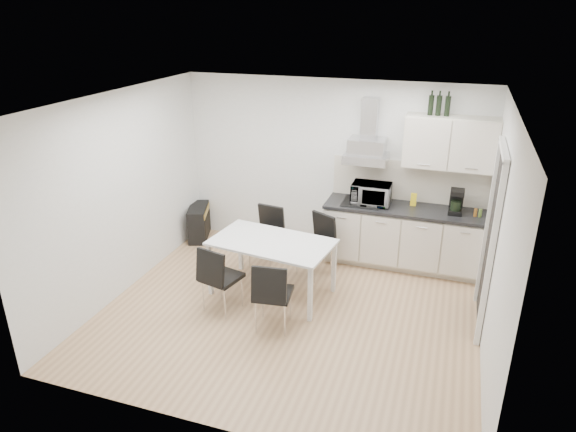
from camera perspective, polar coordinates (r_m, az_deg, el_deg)
name	(u,v)px	position (r m, az deg, el deg)	size (l,w,h in m)	color
ground	(289,312)	(6.49, 0.09, -10.65)	(4.50, 4.50, 0.00)	tan
wall_back	(331,168)	(7.70, 4.82, 5.39)	(4.50, 0.10, 2.60)	white
wall_front	(211,305)	(4.24, -8.59, -9.73)	(4.50, 0.10, 2.60)	white
wall_left	(122,195)	(6.89, -17.97, 2.28)	(0.10, 4.00, 2.60)	white
wall_right	(498,242)	(5.66, 22.31, -2.71)	(0.10, 4.00, 2.60)	white
ceiling	(289,101)	(5.53, 0.11, 12.61)	(4.50, 4.50, 0.00)	white
doorway	(489,242)	(6.25, 21.41, -2.71)	(0.08, 1.04, 2.10)	white
kitchenette	(407,212)	(7.43, 13.13, 0.39)	(2.22, 0.64, 2.52)	beige
dining_table	(272,246)	(6.58, -1.81, -3.39)	(1.63, 1.07, 0.75)	white
chair_far_left	(265,238)	(7.39, -2.55, -2.45)	(0.44, 0.50, 0.88)	black
chair_far_right	(314,247)	(7.13, 2.94, -3.40)	(0.44, 0.50, 0.88)	black
chair_near_left	(222,278)	(6.39, -7.36, -6.85)	(0.44, 0.50, 0.88)	black
chair_near_right	(273,294)	(6.01, -1.66, -8.68)	(0.44, 0.50, 0.88)	black
guitar_amp	(199,222)	(8.46, -9.88, -0.69)	(0.48, 0.70, 0.54)	black
floor_speaker	(272,233)	(8.27, -1.77, -1.94)	(0.16, 0.14, 0.27)	black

